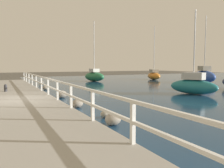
# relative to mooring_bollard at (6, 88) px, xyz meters

# --- Properties ---
(ground_plane) EXTENTS (120.00, 120.00, 0.00)m
(ground_plane) POSITION_rel_mooring_bollard_xyz_m (0.43, -4.31, -0.55)
(ground_plane) COLOR #4C473D
(dock_walkway) EXTENTS (4.13, 36.00, 0.29)m
(dock_walkway) POSITION_rel_mooring_bollard_xyz_m (0.43, -4.31, -0.41)
(dock_walkway) COLOR #9E998E
(dock_walkway) RESTS_ON ground
(railing) EXTENTS (0.10, 32.50, 1.06)m
(railing) POSITION_rel_mooring_bollard_xyz_m (2.39, -4.31, 0.45)
(railing) COLOR white
(railing) RESTS_ON dock_walkway
(boulder_downstream) EXTENTS (0.53, 0.47, 0.39)m
(boulder_downstream) POSITION_rel_mooring_bollard_xyz_m (3.22, 2.39, -0.36)
(boulder_downstream) COLOR slate
(boulder_downstream) RESTS_ON ground
(boulder_water_edge) EXTENTS (0.43, 0.38, 0.32)m
(boulder_water_edge) POSITION_rel_mooring_bollard_xyz_m (3.44, -9.37, -0.39)
(boulder_water_edge) COLOR gray
(boulder_water_edge) RESTS_ON ground
(boulder_upstream) EXTENTS (0.58, 0.52, 0.44)m
(boulder_upstream) POSITION_rel_mooring_bollard_xyz_m (3.11, -6.74, -0.33)
(boulder_upstream) COLOR gray
(boulder_upstream) RESTS_ON ground
(boulder_near_dock) EXTENTS (0.55, 0.50, 0.42)m
(boulder_near_dock) POSITION_rel_mooring_bollard_xyz_m (3.84, 8.03, -0.35)
(boulder_near_dock) COLOR #666056
(boulder_near_dock) RESTS_ON ground
(boulder_mid_strip) EXTENTS (0.65, 0.59, 0.49)m
(boulder_mid_strip) POSITION_rel_mooring_bollard_xyz_m (3.29, -3.00, -0.31)
(boulder_mid_strip) COLOR gray
(boulder_mid_strip) RESTS_ON ground
(boulder_far_strip) EXTENTS (0.59, 0.53, 0.44)m
(boulder_far_strip) POSITION_rel_mooring_bollard_xyz_m (3.20, -10.47, -0.33)
(boulder_far_strip) COLOR gray
(boulder_far_strip) RESTS_ON ground
(mooring_bollard) EXTENTS (0.22, 0.22, 0.54)m
(mooring_bollard) POSITION_rel_mooring_bollard_xyz_m (0.00, 0.00, 0.00)
(mooring_bollard) COLOR #333338
(mooring_bollard) RESTS_ON dock_walkway
(sailboat_blue) EXTENTS (2.61, 4.21, 8.14)m
(sailboat_blue) POSITION_rel_mooring_bollard_xyz_m (22.10, 1.32, 0.31)
(sailboat_blue) COLOR #2D4C9E
(sailboat_blue) RESTS_ON water_surface
(sailboat_teal) EXTENTS (2.27, 3.77, 6.20)m
(sailboat_teal) POSITION_rel_mooring_bollard_xyz_m (12.49, -5.70, 0.13)
(sailboat_teal) COLOR #1E707A
(sailboat_teal) RESTS_ON water_surface
(sailboat_orange) EXTENTS (2.40, 3.97, 7.93)m
(sailboat_orange) POSITION_rel_mooring_bollard_xyz_m (20.52, 9.16, 0.11)
(sailboat_orange) COLOR orange
(sailboat_orange) RESTS_ON water_surface
(sailboat_green) EXTENTS (2.48, 3.98, 8.01)m
(sailboat_green) POSITION_rel_mooring_bollard_xyz_m (11.12, 10.09, 0.16)
(sailboat_green) COLOR #236B42
(sailboat_green) RESTS_ON water_surface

